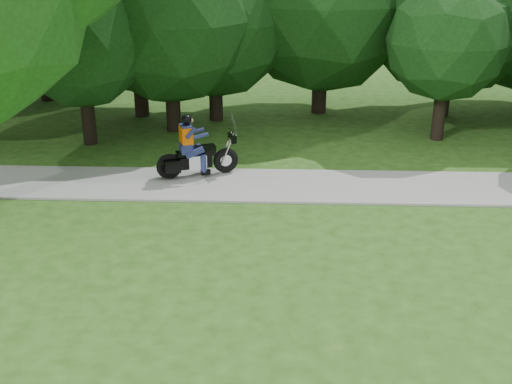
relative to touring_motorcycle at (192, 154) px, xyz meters
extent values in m
cube|color=#989893|center=(5.72, -0.49, -0.63)|extent=(60.00, 2.20, 0.06)
cylinder|color=black|center=(7.00, 3.64, 0.24)|extent=(0.38, 0.38, 1.80)
sphere|color=black|center=(7.00, 3.64, 2.30)|extent=(3.55, 3.55, 3.55)
cylinder|color=black|center=(3.55, 6.63, 0.24)|extent=(0.51, 0.51, 1.80)
sphere|color=black|center=(3.55, 6.63, 3.14)|extent=(6.14, 6.14, 6.14)
cylinder|color=black|center=(-3.45, 2.78, 0.24)|extent=(0.40, 0.40, 1.80)
sphere|color=black|center=(-3.45, 2.78, 2.44)|extent=(3.99, 3.99, 3.99)
cylinder|color=black|center=(-1.18, 4.27, 0.24)|extent=(0.46, 0.46, 1.80)
sphere|color=black|center=(-1.18, 4.27, 2.83)|extent=(5.17, 5.17, 5.17)
cylinder|color=black|center=(0.05, 5.57, 0.18)|extent=(0.45, 0.45, 1.66)
sphere|color=black|center=(0.05, 5.57, 2.65)|extent=(5.06, 5.06, 5.06)
cylinder|color=black|center=(7.76, 6.45, 0.24)|extent=(0.50, 0.50, 1.80)
sphere|color=black|center=(7.76, 6.45, 3.12)|extent=(6.08, 6.08, 6.08)
cylinder|color=black|center=(-6.57, 8.09, 0.24)|extent=(0.54, 0.54, 1.80)
cylinder|color=black|center=(-2.55, 5.96, 0.24)|extent=(0.48, 0.48, 1.80)
sphere|color=black|center=(-2.55, 5.96, 2.97)|extent=(5.61, 5.61, 5.61)
torus|color=black|center=(-0.57, -0.21, -0.26)|extent=(0.69, 0.41, 0.67)
torus|color=black|center=(0.82, 0.30, -0.26)|extent=(0.69, 0.41, 0.67)
cube|color=black|center=(-0.04, -0.02, -0.21)|extent=(1.08, 0.59, 0.31)
cube|color=silver|center=(0.10, 0.04, -0.21)|extent=(0.54, 0.46, 0.38)
cube|color=black|center=(0.32, 0.12, 0.07)|extent=(0.56, 0.44, 0.25)
cube|color=black|center=(-0.15, -0.06, 0.03)|extent=(0.57, 0.46, 0.10)
cylinder|color=silver|center=(0.86, 0.32, 0.07)|extent=(0.37, 0.17, 0.86)
cylinder|color=silver|center=(1.01, 0.37, 0.48)|extent=(0.24, 0.58, 0.03)
cube|color=black|center=(-0.45, -0.39, -0.21)|extent=(0.42, 0.25, 0.32)
cube|color=black|center=(-0.60, 0.00, -0.21)|extent=(0.42, 0.25, 0.32)
cube|color=navy|center=(-0.15, -0.06, 0.17)|extent=(0.39, 0.44, 0.23)
cube|color=navy|center=(-0.13, -0.05, 0.51)|extent=(0.37, 0.46, 0.53)
cube|color=#FF6105|center=(-0.13, -0.05, 0.53)|extent=(0.41, 0.51, 0.42)
sphere|color=black|center=(-0.11, -0.04, 0.91)|extent=(0.27, 0.27, 0.27)
camera|label=1|loc=(2.24, -15.35, 5.24)|focal=45.00mm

